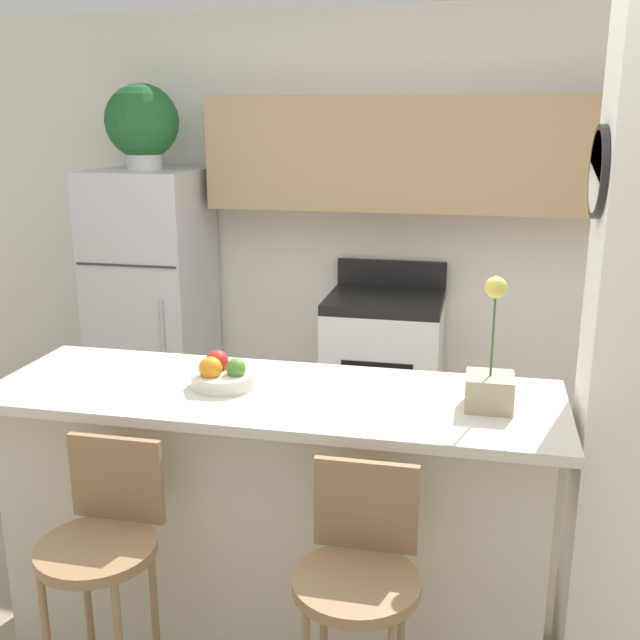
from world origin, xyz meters
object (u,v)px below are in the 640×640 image
object	(u,v)px
bar_stool_left	(103,549)
fruit_bowl	(222,374)
stove_range	(384,369)
bar_stool_right	(358,583)
orchid_vase	(490,380)
potted_plant_on_fridge	(142,124)
refrigerator	(153,301)

from	to	relation	value
bar_stool_left	fruit_bowl	size ratio (longest dim) A/B	4.20
stove_range	bar_stool_right	world-z (taller)	stove_range
bar_stool_left	orchid_vase	world-z (taller)	orchid_vase
bar_stool_left	bar_stool_right	xyz separation A→B (m)	(0.79, 0.00, 0.00)
bar_stool_left	potted_plant_on_fridge	bearing A→B (deg)	110.91
refrigerator	potted_plant_on_fridge	world-z (taller)	potted_plant_on_fridge
orchid_vase	refrigerator	bearing A→B (deg)	137.74
fruit_bowl	stove_range	bearing A→B (deg)	79.80
bar_stool_right	orchid_vase	world-z (taller)	orchid_vase
refrigerator	bar_stool_left	xyz separation A→B (m)	(0.91, -2.38, -0.16)
stove_range	potted_plant_on_fridge	xyz separation A→B (m)	(-1.45, -0.03, 1.42)
orchid_vase	fruit_bowl	world-z (taller)	orchid_vase
refrigerator	bar_stool_left	world-z (taller)	refrigerator
refrigerator	bar_stool_right	world-z (taller)	refrigerator
bar_stool_right	potted_plant_on_fridge	distance (m)	3.17
bar_stool_right	orchid_vase	size ratio (longest dim) A/B	2.20
bar_stool_left	fruit_bowl	xyz separation A→B (m)	(0.21, 0.54, 0.40)
refrigerator	stove_range	xyz separation A→B (m)	(1.45, 0.03, -0.35)
stove_range	bar_stool_left	distance (m)	2.48
bar_stool_right	fruit_bowl	size ratio (longest dim) A/B	4.20
stove_range	orchid_vase	bearing A→B (deg)	-72.76
potted_plant_on_fridge	stove_range	bearing A→B (deg)	1.34
stove_range	fruit_bowl	bearing A→B (deg)	-100.20
bar_stool_right	refrigerator	bearing A→B (deg)	125.56
bar_stool_left	stove_range	bearing A→B (deg)	77.26
stove_range	bar_stool_right	distance (m)	2.43
stove_range	potted_plant_on_fridge	size ratio (longest dim) A/B	2.16
potted_plant_on_fridge	orchid_vase	size ratio (longest dim) A/B	1.13
bar_stool_right	stove_range	bearing A→B (deg)	95.82
stove_range	bar_stool_left	world-z (taller)	stove_range
stove_range	potted_plant_on_fridge	distance (m)	2.04
stove_range	orchid_vase	distance (m)	2.08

